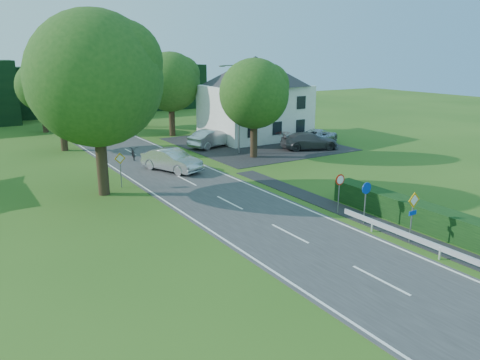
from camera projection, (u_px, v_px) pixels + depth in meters
road at (214, 195)px, 30.54m from camera, size 7.00×80.00×0.04m
parking_pad at (255, 144)px, 47.31m from camera, size 14.00×16.00×0.04m
line_edge_left at (168, 203)px, 28.87m from camera, size 0.12×80.00×0.01m
line_edge_right at (255, 187)px, 32.21m from camera, size 0.12×80.00×0.01m
line_centre at (214, 194)px, 30.54m from camera, size 0.12×80.00×0.01m
tree_main at (97, 105)px, 29.18m from camera, size 9.40×9.40×11.64m
tree_left_far at (60, 105)px, 43.15m from camera, size 7.00×7.00×8.58m
tree_right_far at (171, 94)px, 50.88m from camera, size 7.40×7.40×9.09m
tree_left_back at (42, 97)px, 53.26m from camera, size 6.60×6.60×8.07m
tree_right_back at (137, 96)px, 57.10m from camera, size 6.20×6.20×7.56m
tree_right_mid at (254, 109)px, 40.30m from camera, size 7.00×7.00×8.58m
treeline_right at (112, 89)px, 71.25m from camera, size 30.00×5.00×7.00m
house_white at (255, 97)px, 49.62m from camera, size 10.60×8.40×8.60m
streetlight at (237, 105)px, 41.66m from camera, size 2.03×0.18×8.00m
sign_priority_right at (413, 208)px, 22.48m from camera, size 0.78×0.09×2.59m
sign_roundabout at (366, 195)px, 24.96m from camera, size 0.64×0.08×2.37m
sign_speed_limit at (340, 184)px, 26.56m from camera, size 0.64×0.11×2.37m
sign_priority_left at (120, 163)px, 31.84m from camera, size 0.78×0.09×2.44m
moving_car at (172, 160)px, 36.39m from camera, size 3.57×5.51×1.71m
motorcycle at (133, 152)px, 40.55m from camera, size 1.28×2.26×1.13m
parked_car_silver_a at (213, 138)px, 45.60m from camera, size 5.52×3.29×1.72m
parked_car_grey at (309, 141)px, 44.53m from camera, size 5.94×4.16×1.60m
parked_car_silver_b at (318, 136)px, 47.06m from camera, size 6.06×4.53×1.53m
parasol at (284, 140)px, 44.75m from camera, size 2.07×2.10×1.71m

